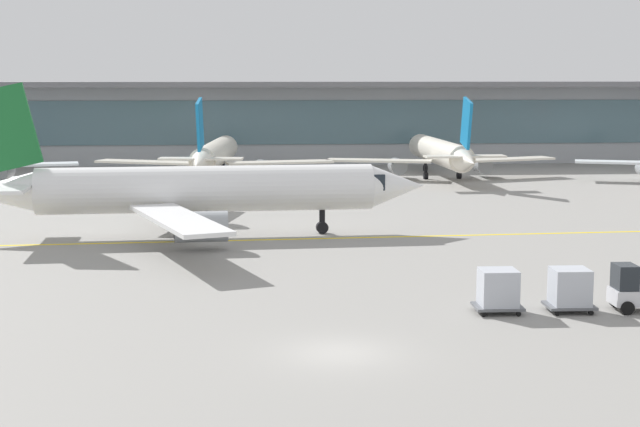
# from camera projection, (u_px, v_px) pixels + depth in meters

# --- Properties ---
(ground_plane) EXTENTS (400.00, 400.00, 0.00)m
(ground_plane) POSITION_uv_depth(u_px,v_px,m) (339.00, 353.00, 36.59)
(ground_plane) COLOR gray
(taxiway_centreline_stripe) EXTENTS (109.84, 6.69, 0.01)m
(taxiway_centreline_stripe) POSITION_uv_depth(u_px,v_px,m) (206.00, 241.00, 61.11)
(taxiway_centreline_stripe) COLOR yellow
(taxiway_centreline_stripe) RESTS_ON ground_plane
(terminal_concourse) EXTENTS (180.76, 11.00, 9.60)m
(terminal_concourse) POSITION_uv_depth(u_px,v_px,m) (276.00, 121.00, 115.32)
(terminal_concourse) COLOR #9EA3A8
(terminal_concourse) RESTS_ON ground_plane
(gate_airplane_2) EXTENTS (23.54, 25.43, 8.42)m
(gate_airplane_2) POSITION_uv_depth(u_px,v_px,m) (215.00, 155.00, 95.88)
(gate_airplane_2) COLOR silver
(gate_airplane_2) RESTS_ON ground_plane
(gate_airplane_3) EXTENTS (23.63, 25.39, 8.42)m
(gate_airplane_3) POSITION_uv_depth(u_px,v_px,m) (440.00, 153.00, 98.32)
(gate_airplane_3) COLOR silver
(gate_airplane_3) RESTS_ON ground_plane
(taxiing_regional_jet) EXTENTS (30.00, 27.86, 9.94)m
(taxiing_regional_jet) POSITION_uv_depth(u_px,v_px,m) (201.00, 191.00, 62.61)
(taxiing_regional_jet) COLOR white
(taxiing_regional_jet) RESTS_ON ground_plane
(baggage_tug) EXTENTS (2.62, 1.65, 2.10)m
(baggage_tug) POSITION_uv_depth(u_px,v_px,m) (636.00, 291.00, 42.97)
(baggage_tug) COLOR silver
(baggage_tug) RESTS_ON ground_plane
(cargo_dolly_lead) EXTENTS (2.12, 1.63, 1.94)m
(cargo_dolly_lead) POSITION_uv_depth(u_px,v_px,m) (570.00, 288.00, 42.77)
(cargo_dolly_lead) COLOR #595B60
(cargo_dolly_lead) RESTS_ON ground_plane
(cargo_dolly_trailing) EXTENTS (2.12, 1.63, 1.94)m
(cargo_dolly_trailing) POSITION_uv_depth(u_px,v_px,m) (498.00, 289.00, 42.58)
(cargo_dolly_trailing) COLOR #595B60
(cargo_dolly_trailing) RESTS_ON ground_plane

